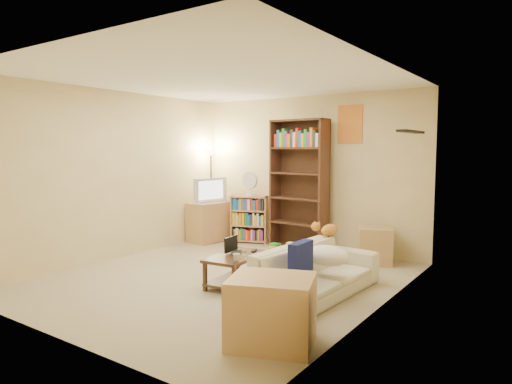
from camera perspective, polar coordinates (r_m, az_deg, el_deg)
room at (r=5.67m, az=-4.16°, el=5.23°), size 4.50×4.54×2.52m
sofa at (r=5.17m, az=7.21°, el=-9.88°), size 1.99×0.97×0.55m
navy_pillow at (r=4.73m, az=5.62°, el=-8.17°), size 0.12×0.37×0.33m
cream_blanket at (r=5.10m, az=8.83°, el=-7.84°), size 0.51×0.36×0.22m
tabby_cat at (r=5.83m, az=8.86°, el=-4.63°), size 0.44×0.18×0.15m
coffee_table at (r=5.56m, az=-2.50°, el=-9.28°), size 0.54×0.88×0.37m
laptop at (r=5.57m, az=-2.08°, el=-7.64°), size 0.44×0.43×0.02m
laptop_screen at (r=5.61m, az=-3.14°, el=-6.50°), size 0.04×0.28×0.19m
mug at (r=5.23m, az=-2.46°, el=-8.16°), size 0.12×0.12×0.08m
tv_remote at (r=5.71m, az=-0.24°, el=-7.33°), size 0.10×0.15×0.02m
tv_stand at (r=8.15m, az=-6.04°, el=-3.75°), size 0.54×0.70×0.70m
television at (r=8.08m, az=-6.08°, el=0.22°), size 0.78×0.28×0.43m
tall_bookshelf at (r=7.32m, az=5.38°, el=1.24°), size 0.96×0.37×2.11m
short_bookshelf at (r=8.03m, az=-0.82°, el=-3.41°), size 0.69×0.47×0.82m
desk_fan at (r=7.90m, az=-0.74°, el=1.15°), size 0.29×0.16×0.43m
floor_lamp at (r=8.29m, az=-5.65°, el=3.06°), size 0.28×0.28×1.64m
side_table at (r=6.80m, az=14.70°, el=-6.48°), size 0.60×0.60×0.52m
end_cabinet at (r=3.94m, az=1.96°, el=-14.64°), size 0.85×0.78×0.57m
book_stacks at (r=7.23m, az=3.59°, el=-7.03°), size 0.45×0.20×0.19m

